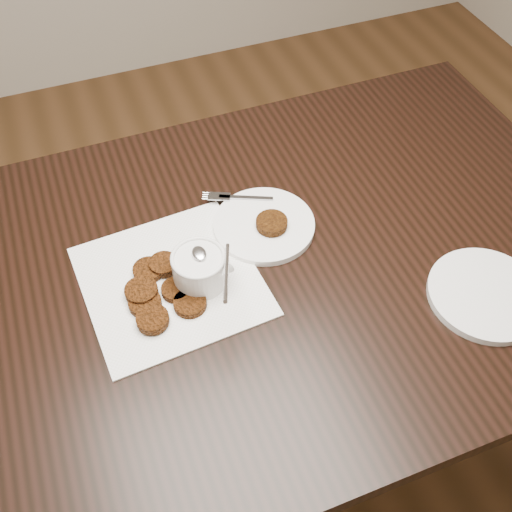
{
  "coord_description": "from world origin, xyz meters",
  "views": [
    {
      "loc": [
        -0.24,
        -0.64,
        1.69
      ],
      "look_at": [
        0.03,
        0.05,
        0.8
      ],
      "focal_mm": 42.3,
      "sensor_mm": 36.0,
      "label": 1
    }
  ],
  "objects_px": {
    "table": "(258,358)",
    "plate_empty": "(486,294)",
    "napkin": "(171,281)",
    "plate_with_patty": "(264,223)",
    "sauce_ramekin": "(198,257)"
  },
  "relations": [
    {
      "from": "table",
      "to": "sauce_ramekin",
      "type": "relative_size",
      "value": 10.61
    },
    {
      "from": "table",
      "to": "sauce_ramekin",
      "type": "distance_m",
      "value": 0.47
    },
    {
      "from": "table",
      "to": "plate_empty",
      "type": "bearing_deg",
      "value": -32.13
    },
    {
      "from": "table",
      "to": "plate_with_patty",
      "type": "bearing_deg",
      "value": 62.0
    },
    {
      "from": "plate_empty",
      "to": "table",
      "type": "bearing_deg",
      "value": 147.87
    },
    {
      "from": "sauce_ramekin",
      "to": "plate_with_patty",
      "type": "distance_m",
      "value": 0.2
    },
    {
      "from": "plate_with_patty",
      "to": "plate_empty",
      "type": "distance_m",
      "value": 0.46
    },
    {
      "from": "table",
      "to": "sauce_ramekin",
      "type": "bearing_deg",
      "value": -178.44
    },
    {
      "from": "plate_empty",
      "to": "napkin",
      "type": "bearing_deg",
      "value": 155.43
    },
    {
      "from": "napkin",
      "to": "plate_empty",
      "type": "relative_size",
      "value": 1.49
    },
    {
      "from": "table",
      "to": "napkin",
      "type": "xyz_separation_m",
      "value": [
        -0.18,
        0.02,
        0.38
      ]
    },
    {
      "from": "sauce_ramekin",
      "to": "plate_with_patty",
      "type": "xyz_separation_m",
      "value": [
        0.17,
        0.09,
        -0.06
      ]
    },
    {
      "from": "napkin",
      "to": "plate_with_patty",
      "type": "height_order",
      "value": "plate_with_patty"
    },
    {
      "from": "napkin",
      "to": "plate_with_patty",
      "type": "distance_m",
      "value": 0.23
    },
    {
      "from": "plate_with_patty",
      "to": "napkin",
      "type": "bearing_deg",
      "value": -163.06
    }
  ]
}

